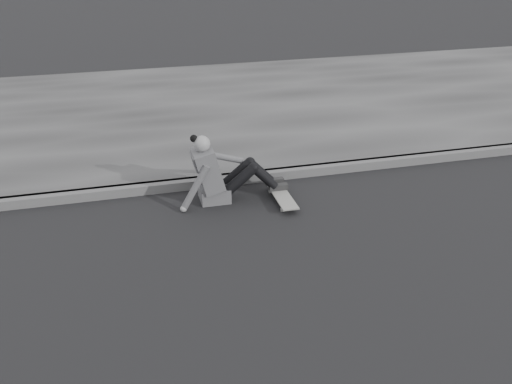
# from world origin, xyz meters

# --- Properties ---
(ground) EXTENTS (80.00, 80.00, 0.00)m
(ground) POSITION_xyz_m (0.00, 0.00, 0.00)
(ground) COLOR black
(ground) RESTS_ON ground
(curb) EXTENTS (24.00, 0.16, 0.12)m
(curb) POSITION_xyz_m (0.00, 2.58, 0.06)
(curb) COLOR #555555
(curb) RESTS_ON ground
(sidewalk) EXTENTS (24.00, 6.00, 0.12)m
(sidewalk) POSITION_xyz_m (0.00, 5.60, 0.06)
(sidewalk) COLOR #3B3B3B
(sidewalk) RESTS_ON ground
(skateboard) EXTENTS (0.20, 0.78, 0.09)m
(skateboard) POSITION_xyz_m (-0.84, 1.91, 0.07)
(skateboard) COLOR #9E9E99
(skateboard) RESTS_ON ground
(seated_woman) EXTENTS (1.38, 0.46, 0.88)m
(seated_woman) POSITION_xyz_m (-1.57, 2.15, 0.36)
(seated_woman) COLOR #525255
(seated_woman) RESTS_ON ground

